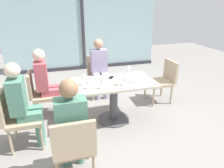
{
  "coord_description": "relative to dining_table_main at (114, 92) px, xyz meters",
  "views": [
    {
      "loc": [
        -0.93,
        -3.09,
        1.98
      ],
      "look_at": [
        0.0,
        0.1,
        0.65
      ],
      "focal_mm": 33.18,
      "sensor_mm": 36.0,
      "label": 1
    }
  ],
  "objects": [
    {
      "name": "dining_table_main",
      "position": [
        0.0,
        0.0,
        0.0
      ],
      "size": [
        1.35,
        0.78,
        0.73
      ],
      "color": "#BCB29E",
      "rests_on": "ground_plane"
    },
    {
      "name": "wine_glass_5",
      "position": [
        -0.25,
        -0.24,
        0.32
      ],
      "size": [
        0.07,
        0.07,
        0.18
      ],
      "color": "silver",
      "rests_on": "dining_table_main"
    },
    {
      "name": "wine_glass_1",
      "position": [
        -0.49,
        0.03,
        0.32
      ],
      "size": [
        0.07,
        0.07,
        0.18
      ],
      "color": "silver",
      "rests_on": "dining_table_main"
    },
    {
      "name": "chair_far_right",
      "position": [
        1.21,
        0.46,
        -0.04
      ],
      "size": [
        0.5,
        0.46,
        0.87
      ],
      "color": "tan",
      "rests_on": "ground_plane"
    },
    {
      "name": "chair_front_left",
      "position": [
        -0.81,
        -1.16,
        -0.04
      ],
      "size": [
        0.46,
        0.5,
        0.87
      ],
      "color": "tan",
      "rests_on": "ground_plane"
    },
    {
      "name": "wine_glass_2",
      "position": [
        0.12,
        -0.21,
        0.32
      ],
      "size": [
        0.07,
        0.07,
        0.18
      ],
      "color": "silver",
      "rests_on": "dining_table_main"
    },
    {
      "name": "chair_near_window",
      "position": [
        0.0,
        1.16,
        -0.04
      ],
      "size": [
        0.46,
        0.51,
        0.87
      ],
      "color": "tan",
      "rests_on": "ground_plane"
    },
    {
      "name": "ground_plane",
      "position": [
        0.0,
        0.0,
        -0.54
      ],
      "size": [
        12.0,
        12.0,
        0.0
      ],
      "primitive_type": "plane",
      "color": "gray"
    },
    {
      "name": "wine_glass_6",
      "position": [
        0.37,
        0.29,
        0.32
      ],
      "size": [
        0.07,
        0.07,
        0.18
      ],
      "color": "silver",
      "rests_on": "dining_table_main"
    },
    {
      "name": "cell_phone_on_table",
      "position": [
        0.02,
        0.21,
        0.2
      ],
      "size": [
        0.14,
        0.16,
        0.01
      ],
      "primitive_type": "cube",
      "rotation": [
        0.0,
        0.0,
        -0.58
      ],
      "color": "black",
      "rests_on": "dining_table_main"
    },
    {
      "name": "wine_glass_4",
      "position": [
        0.32,
        -0.11,
        0.32
      ],
      "size": [
        0.07,
        0.07,
        0.18
      ],
      "color": "silver",
      "rests_on": "dining_table_main"
    },
    {
      "name": "person_far_left",
      "position": [
        -1.1,
        0.46,
        0.16
      ],
      "size": [
        0.39,
        0.34,
        1.26
      ],
      "color": "#B24C56",
      "rests_on": "ground_plane"
    },
    {
      "name": "coffee_cup",
      "position": [
        0.03,
        -0.17,
        0.24
      ],
      "size": [
        0.08,
        0.08,
        0.09
      ],
      "primitive_type": "cylinder",
      "color": "white",
      "rests_on": "dining_table_main"
    },
    {
      "name": "wine_glass_0",
      "position": [
        -0.45,
        -0.18,
        0.32
      ],
      "size": [
        0.07,
        0.07,
        0.18
      ],
      "color": "silver",
      "rests_on": "dining_table_main"
    },
    {
      "name": "chair_side_end",
      "position": [
        -1.5,
        -0.3,
        -0.04
      ],
      "size": [
        0.5,
        0.46,
        0.87
      ],
      "color": "tan",
      "rests_on": "ground_plane"
    },
    {
      "name": "person_side_end",
      "position": [
        -1.39,
        -0.3,
        0.16
      ],
      "size": [
        0.39,
        0.34,
        1.26
      ],
      "color": "#4C7F6B",
      "rests_on": "ground_plane"
    },
    {
      "name": "chair_far_left",
      "position": [
        -1.21,
        0.46,
        -0.04
      ],
      "size": [
        0.5,
        0.46,
        0.87
      ],
      "color": "tan",
      "rests_on": "ground_plane"
    },
    {
      "name": "window_wall_backdrop",
      "position": [
        0.0,
        3.2,
        0.67
      ],
      "size": [
        4.57,
        0.1,
        2.7
      ],
      "color": "#98B7BC",
      "rests_on": "ground_plane"
    },
    {
      "name": "person_near_window",
      "position": [
        -0.0,
        1.06,
        0.16
      ],
      "size": [
        0.34,
        0.39,
        1.26
      ],
      "color": "#9E93B7",
      "rests_on": "ground_plane"
    },
    {
      "name": "person_front_left",
      "position": [
        -0.81,
        -1.06,
        0.16
      ],
      "size": [
        0.34,
        0.39,
        1.26
      ],
      "color": "#4C7F6B",
      "rests_on": "ground_plane"
    },
    {
      "name": "wine_glass_3",
      "position": [
        0.18,
        0.01,
        0.32
      ],
      "size": [
        0.07,
        0.07,
        0.18
      ],
      "color": "silver",
      "rests_on": "dining_table_main"
    }
  ]
}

